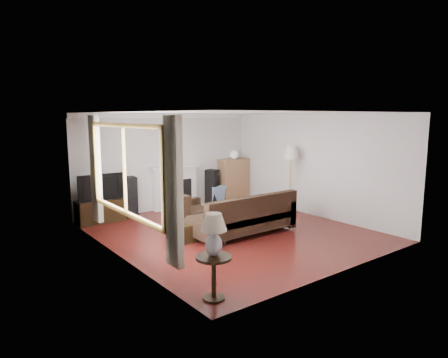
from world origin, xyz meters
TOP-DOWN VIEW (x-y plane):
  - room at (0.00, 0.00)m, footprint 5.10×5.60m
  - window at (-2.45, -0.20)m, footprint 0.12×2.74m
  - curtain_near at (-2.40, -1.72)m, footprint 0.10×0.35m
  - curtain_far at (-2.40, 1.32)m, footprint 0.10×0.35m
  - fireplace at (0.15, 2.64)m, footprint 1.40×0.26m
  - tv_stand at (-1.94, 2.48)m, footprint 1.07×0.48m
  - television at (-1.94, 2.48)m, footprint 1.05×0.14m
  - speaker_left at (-1.16, 2.54)m, footprint 0.31×0.35m
  - speaker_right at (1.27, 2.52)m, footprint 0.36×0.39m
  - bookshelf at (2.03, 2.51)m, footprint 0.88×0.42m
  - globe_lamp at (2.03, 2.51)m, footprint 0.24×0.24m
  - sectional_sofa at (0.06, -0.26)m, footprint 2.49×1.82m
  - coffee_table at (-0.09, 1.01)m, footprint 1.00×0.58m
  - footstool at (-1.20, 0.07)m, footprint 0.41×0.41m
  - floor_lamp at (2.20, 0.45)m, footprint 0.54×0.54m
  - side_table at (-2.15, -2.31)m, footprint 0.48×0.48m
  - table_lamp at (-2.15, -2.31)m, footprint 0.35×0.35m

SIDE VIEW (x-z plane):
  - footstool at x=-1.20m, z-range 0.00..0.35m
  - coffee_table at x=-0.09m, z-range 0.00..0.38m
  - tv_stand at x=-1.94m, z-range 0.00..0.53m
  - side_table at x=-2.15m, z-range 0.00..0.60m
  - sectional_sofa at x=0.06m, z-range 0.00..0.80m
  - speaker_right at x=1.27m, z-range 0.00..0.96m
  - speaker_left at x=-1.16m, z-range 0.00..0.98m
  - fireplace at x=0.15m, z-range 0.00..1.15m
  - bookshelf at x=2.03m, z-range 0.00..1.21m
  - television at x=-1.94m, z-range 0.53..1.14m
  - floor_lamp at x=2.20m, z-range 0.00..1.70m
  - table_lamp at x=-2.15m, z-range 0.60..1.17m
  - room at x=0.00m, z-range -0.02..2.52m
  - globe_lamp at x=2.03m, z-range 1.21..1.45m
  - curtain_near at x=-2.40m, z-range 0.35..2.45m
  - curtain_far at x=-2.40m, z-range 0.35..2.45m
  - window at x=-2.45m, z-range 0.78..2.32m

